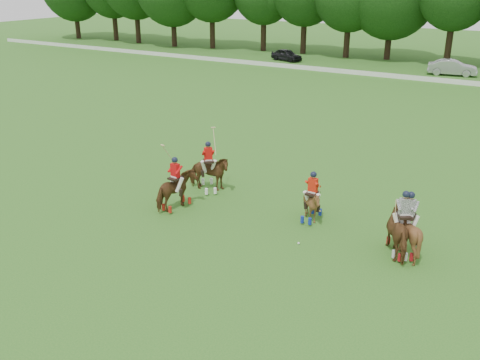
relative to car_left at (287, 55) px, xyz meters
The scene contains 10 objects.
ground 45.62m from the car_left, 68.70° to the right, with size 180.00×180.00×0.00m, color #28661D.
boundary_rail 17.17m from the car_left, 15.20° to the right, with size 120.00×0.10×0.44m, color white.
car_left is the anchor object (origin of this frame).
car_mid 18.14m from the car_left, ahead, with size 1.61×4.61×1.52m, color #A5A5AB.
polo_red_a 42.02m from the car_left, 70.16° to the right, with size 1.24×2.03×2.88m.
polo_red_b 39.78m from the car_left, 68.92° to the right, with size 2.19×2.17×2.92m.
polo_red_c 42.51m from the car_left, 62.36° to the right, with size 1.14×1.28×2.14m.
polo_stripe_a 45.20m from the car_left, 58.56° to the right, with size 1.94×2.26×2.45m.
polo_stripe_b 45.18m from the car_left, 58.32° to the right, with size 1.40×1.57×2.41m.
polo_ball 44.60m from the car_left, 63.14° to the right, with size 0.09×0.09×0.09m, color white.
Camera 1 is at (10.82, -13.65, 9.51)m, focal length 40.00 mm.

